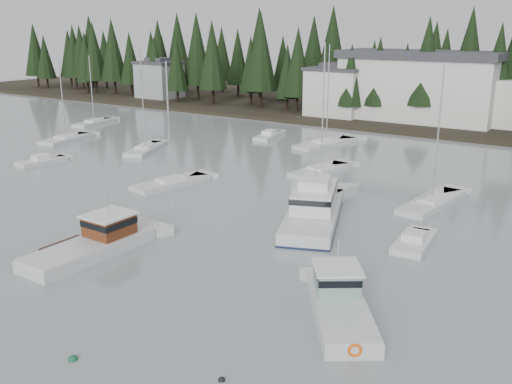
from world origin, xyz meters
TOP-DOWN VIEW (x-y plane):
  - far_shore_land at (0.00, 97.00)m, footprint 240.00×54.00m
  - conifer_treeline at (0.00, 86.00)m, footprint 200.00×22.00m
  - house_west at (-18.00, 79.00)m, footprint 9.54×7.42m
  - house_far_west at (-60.00, 81.00)m, footprint 8.48×7.42m
  - harbor_inn at (-2.96, 82.34)m, footprint 29.50×11.50m
  - lobster_boat_brown at (-5.64, 15.62)m, footprint 4.98×9.63m
  - cabin_cruiser_center at (3.93, 30.11)m, footprint 8.18×13.11m
  - lobster_boat_teal at (12.52, 17.02)m, footprint 6.98×8.30m
  - sailboat_1 at (-9.01, 57.88)m, footprint 5.13×10.68m
  - sailboat_2 at (-47.53, 52.18)m, footprint 3.97×8.38m
  - sailboat_3 at (-26.41, 42.04)m, footprint 5.41×8.68m
  - sailboat_5 at (10.63, 39.69)m, footprint 3.57×9.66m
  - sailboat_8 at (-2.83, 44.45)m, footprint 3.94×8.43m
  - sailboat_9 at (-12.89, 31.75)m, footprint 4.05×8.52m
  - sailboat_10 at (-40.19, 40.84)m, footprint 4.15×8.41m
  - runabout_0 at (-31.47, 30.48)m, footprint 2.80×5.76m
  - runabout_1 at (12.53, 29.27)m, footprint 2.67×5.33m
  - runabout_3 at (-18.20, 58.28)m, footprint 3.41×7.10m
  - mooring_buoy_green at (3.91, 6.02)m, footprint 0.47×0.47m
  - mooring_buoy_dark at (10.77, 8.63)m, footprint 0.34×0.34m

SIDE VIEW (x-z plane):
  - far_shore_land at x=0.00m, z-range -0.50..0.50m
  - conifer_treeline at x=0.00m, z-range -10.00..10.00m
  - mooring_buoy_green at x=3.91m, z-range -0.24..0.24m
  - mooring_buoy_dark at x=10.77m, z-range -0.17..0.17m
  - sailboat_10 at x=-40.19m, z-range -5.69..5.81m
  - sailboat_1 at x=-9.01m, z-range -6.68..6.80m
  - sailboat_2 at x=-47.53m, z-range -5.56..5.69m
  - sailboat_5 at x=10.63m, z-range -6.28..6.42m
  - sailboat_9 at x=-12.89m, z-range -6.22..6.37m
  - sailboat_3 at x=-26.41m, z-range -6.61..6.77m
  - sailboat_8 at x=-2.83m, z-range -6.97..7.14m
  - runabout_0 at x=-31.47m, z-range -0.58..0.84m
  - runabout_1 at x=12.53m, z-range -0.58..0.84m
  - runabout_3 at x=-18.20m, z-range -0.58..0.84m
  - lobster_boat_teal at x=12.52m, z-range -1.72..2.80m
  - lobster_boat_brown at x=-5.64m, z-range -1.83..2.91m
  - cabin_cruiser_center at x=3.93m, z-range -1.89..3.50m
  - house_far_west at x=-60.00m, z-range 0.28..8.53m
  - house_west at x=-18.00m, z-range 0.28..9.03m
  - harbor_inn at x=-2.96m, z-range 0.33..11.23m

